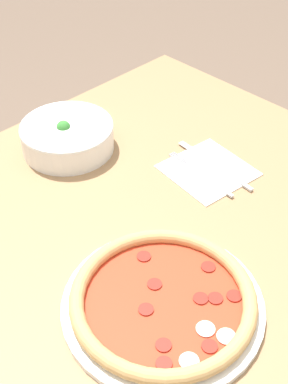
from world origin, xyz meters
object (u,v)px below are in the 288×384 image
object	(u,v)px
bowl	(67,135)
knife	(217,167)
pizza	(164,300)
fork	(201,175)

from	to	relation	value
bowl	knife	bearing A→B (deg)	-57.61
bowl	knife	world-z (taller)	bowl
pizza	fork	bearing A→B (deg)	30.53
pizza	knife	world-z (taller)	pizza
bowl	knife	xyz separation A→B (m)	(0.19, -0.30, -0.03)
pizza	fork	xyz separation A→B (m)	(0.31, 0.19, -0.01)
fork	knife	distance (m)	0.05
bowl	fork	distance (m)	0.32
knife	pizza	bearing A→B (deg)	121.80
bowl	knife	distance (m)	0.35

